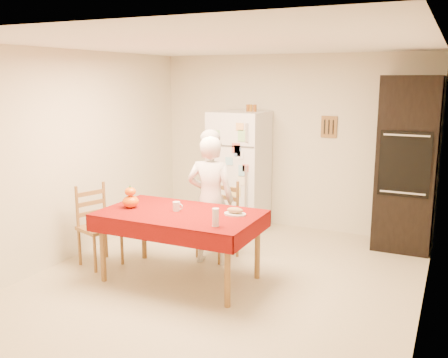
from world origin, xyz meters
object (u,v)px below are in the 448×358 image
Objects in this scene: refrigerator at (239,170)px; coffee_mug at (176,206)px; dining_table at (180,219)px; chair_far at (221,216)px; wine_glass at (216,217)px; bread_plate at (235,214)px; oven_cabinet at (407,164)px; pumpkin_lower at (131,202)px; seated_woman at (211,200)px; chair_left at (97,222)px.

refrigerator is 17.00× the size of coffee_mug.
dining_table is 1.79× the size of chair_far.
dining_table is 9.66× the size of wine_glass.
wine_glass is at bearing -27.10° from dining_table.
refrigerator is 2.09m from bread_plate.
oven_cabinet is (2.28, 0.05, 0.25)m from refrigerator.
pumpkin_lower reaches higher than dining_table.
dining_table is at bearing -79.57° from chair_far.
oven_cabinet is 2.54m from seated_woman.
dining_table is at bearing 73.83° from seated_woman.
oven_cabinet is at bearing -153.62° from seated_woman.
seated_woman reaches higher than chair_left.
coffee_mug is 0.57× the size of wine_glass.
wine_glass is (1.16, -0.23, 0.02)m from pumpkin_lower.
seated_woman is at bearing 78.19° from coffee_mug.
chair_far is 0.90m from bread_plate.
refrigerator is at bearing -90.28° from seated_woman.
oven_cabinet is at bearing 45.90° from dining_table.
wine_glass is at bearing -80.48° from chair_left.
coffee_mug is at bearing 10.33° from pumpkin_lower.
seated_woman is (0.06, 0.61, 0.07)m from dining_table.
dining_table is (0.21, -2.09, -0.16)m from refrigerator.
seated_woman is 1.04m from wine_glass.
chair_far is 5.40× the size of wine_glass.
dining_table is 1.11× the size of seated_woman.
chair_left is 1.36m from seated_woman.
chair_left reaches higher than coffee_mug.
pumpkin_lower is (-2.66, -2.19, -0.27)m from oven_cabinet.
seated_woman is at bearing -77.80° from chair_far.
dining_table is 1.15m from chair_left.
refrigerator reaches higher than bread_plate.
pumpkin_lower is at bearing -169.46° from bread_plate.
chair_far reaches higher than coffee_mug.
wine_glass reaches higher than coffee_mug.
coffee_mug is 0.55× the size of pumpkin_lower.
refrigerator is 1.79× the size of chair_far.
bread_plate is at bearing -65.59° from chair_left.
seated_woman reaches higher than bread_plate.
refrigerator is 1.50m from seated_woman.
dining_table is at bearing 152.90° from wine_glass.
coffee_mug is at bearing -169.29° from bread_plate.
seated_woman is (-0.01, -0.25, 0.26)m from chair_far.
bread_plate is at bearing 15.21° from dining_table.
refrigerator is 9.37× the size of pumpkin_lower.
chair_far is at bearing -35.39° from chair_left.
coffee_mug is (-2.13, -2.10, -0.29)m from oven_cabinet.
dining_table is at bearing -84.17° from refrigerator.
bread_plate is (0.57, 0.16, 0.08)m from dining_table.
chair_left is at bearing 170.08° from wine_glass.
bread_plate is at bearing 127.77° from seated_woman.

